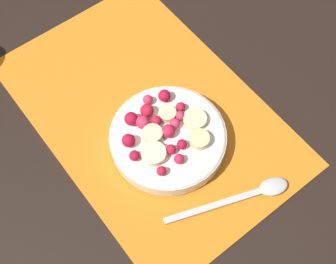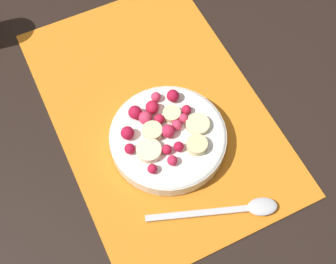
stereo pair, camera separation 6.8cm
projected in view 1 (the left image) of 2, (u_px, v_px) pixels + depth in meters
name	position (u px, v px, depth m)	size (l,w,h in m)	color
ground_plane	(149.00, 113.00, 0.74)	(3.00, 3.00, 0.00)	black
placemat	(149.00, 112.00, 0.74)	(0.48, 0.31, 0.01)	orange
fruit_bowl	(167.00, 137.00, 0.69)	(0.17, 0.17, 0.05)	silver
spoon	(252.00, 193.00, 0.67)	(0.08, 0.18, 0.01)	silver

